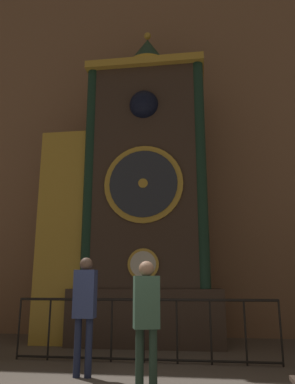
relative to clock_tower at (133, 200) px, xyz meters
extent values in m
cube|color=#936B4C|center=(0.69, 1.52, 3.08)|extent=(24.00, 0.30, 13.13)
cube|color=#423328|center=(0.38, 0.03, -2.85)|extent=(3.60, 1.61, 1.27)
cube|color=#423328|center=(0.38, 0.03, 0.71)|extent=(2.88, 1.40, 5.85)
cube|color=gold|center=(0.38, -0.08, 3.53)|extent=(3.11, 1.54, 0.20)
cylinder|color=gold|center=(0.38, -0.70, -1.67)|extent=(0.72, 0.05, 0.72)
cylinder|color=silver|center=(0.38, -0.73, -1.67)|extent=(0.59, 0.03, 0.59)
cylinder|color=gold|center=(0.38, -0.70, 0.24)|extent=(1.92, 0.07, 1.92)
cylinder|color=#2D333D|center=(0.38, -0.75, 0.24)|extent=(1.65, 0.04, 1.65)
cylinder|color=gold|center=(0.38, -0.77, 0.24)|extent=(0.23, 0.03, 0.23)
cube|color=black|center=(0.38, -0.18, 2.34)|extent=(0.95, 0.42, 0.95)
sphere|color=black|center=(0.38, -0.61, 2.34)|extent=(0.76, 0.76, 0.76)
cylinder|color=#193828|center=(-1.01, -0.59, 0.71)|extent=(0.27, 0.27, 5.85)
cylinder|color=#193828|center=(1.77, -0.59, 0.71)|extent=(0.27, 0.27, 5.85)
cylinder|color=gold|center=(0.38, 0.03, 3.78)|extent=(1.10, 1.10, 0.30)
cone|color=#1C3D2C|center=(0.38, 0.03, 4.34)|extent=(1.05, 1.05, 0.81)
sphere|color=gold|center=(0.38, 0.03, 4.86)|extent=(0.20, 0.20, 0.20)
cube|color=brown|center=(-1.71, 0.08, -0.86)|extent=(1.19, 1.19, 5.26)
cube|color=gold|center=(-1.71, -0.53, -0.86)|extent=(1.25, 0.06, 5.26)
cylinder|color=black|center=(-1.84, -2.09, -2.93)|extent=(0.04, 0.04, 1.12)
cylinder|color=black|center=(-1.23, -2.09, -2.93)|extent=(0.04, 0.04, 1.12)
cylinder|color=black|center=(-0.62, -2.09, -2.93)|extent=(0.04, 0.04, 1.12)
cylinder|color=black|center=(-0.01, -2.09, -2.93)|extent=(0.04, 0.04, 1.12)
cylinder|color=black|center=(0.60, -2.09, -2.93)|extent=(0.04, 0.04, 1.12)
cylinder|color=black|center=(1.21, -2.09, -2.93)|extent=(0.04, 0.04, 1.12)
cylinder|color=black|center=(1.82, -2.09, -2.93)|extent=(0.04, 0.04, 1.12)
cylinder|color=black|center=(2.43, -2.09, -2.93)|extent=(0.04, 0.04, 1.12)
cylinder|color=black|center=(3.04, -2.09, -2.93)|extent=(0.04, 0.04, 1.12)
cylinder|color=black|center=(0.60, -2.09, -2.39)|extent=(4.88, 0.05, 0.05)
cylinder|color=black|center=(0.60, -2.09, -3.43)|extent=(4.88, 0.04, 0.04)
cylinder|color=#1B213A|center=(-0.27, -3.30, -3.06)|extent=(0.11, 0.11, 0.86)
cylinder|color=#1B213A|center=(-0.09, -3.30, -3.06)|extent=(0.11, 0.11, 0.86)
cube|color=navy|center=(-0.18, -3.30, -2.25)|extent=(0.34, 0.22, 0.75)
sphere|color=brown|center=(-0.18, -3.30, -1.78)|extent=(0.21, 0.21, 0.21)
cylinder|color=#213427|center=(0.83, -4.09, -3.08)|extent=(0.11, 0.11, 0.81)
cylinder|color=#213427|center=(1.01, -4.09, -3.08)|extent=(0.11, 0.11, 0.81)
cube|color=#385642|center=(0.92, -4.09, -2.34)|extent=(0.39, 0.31, 0.69)
sphere|color=#8C664C|center=(0.92, -4.09, -1.90)|extent=(0.21, 0.21, 0.21)
camera|label=1|loc=(1.65, -9.32, -2.09)|focal=35.00mm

